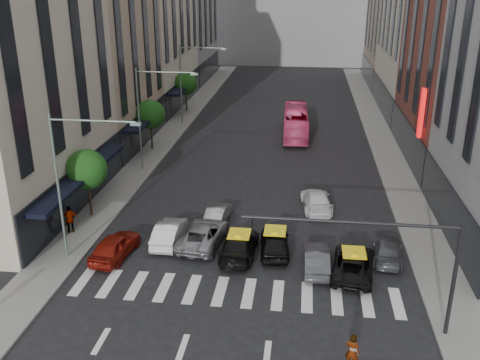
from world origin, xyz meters
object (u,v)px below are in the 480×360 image
(streetlamp_far, at_px, (189,74))
(pedestrian_far, at_px, (70,219))
(streetlamp_near, at_px, (72,169))
(streetlamp_mid, at_px, (149,106))
(bus, at_px, (296,122))
(taxi_left, at_px, (239,245))
(taxi_center, at_px, (275,242))
(car_red, at_px, (115,246))
(car_white_front, at_px, (169,232))

(streetlamp_far, xyz_separation_m, pedestrian_far, (-2.05, -28.82, -4.81))
(streetlamp_near, xyz_separation_m, streetlamp_mid, (0.00, 16.00, 0.00))
(streetlamp_near, distance_m, bus, 31.79)
(streetlamp_far, relative_size, bus, 0.84)
(taxi_left, distance_m, taxi_center, 2.26)
(car_red, distance_m, car_white_front, 3.67)
(car_red, xyz_separation_m, pedestrian_far, (-4.03, 2.65, 0.34))
(car_white_front, bearing_deg, car_red, 38.89)
(streetlamp_far, relative_size, taxi_left, 1.78)
(streetlamp_mid, distance_m, taxi_center, 18.77)
(streetlamp_mid, xyz_separation_m, bus, (12.35, 12.96, -4.42))
(streetlamp_mid, bearing_deg, streetlamp_far, 90.00)
(taxi_left, height_order, pedestrian_far, pedestrian_far)
(streetlamp_far, bearing_deg, streetlamp_mid, -90.00)
(taxi_left, xyz_separation_m, bus, (2.76, 27.28, 0.75))
(streetlamp_mid, bearing_deg, streetlamp_near, -90.00)
(car_white_front, relative_size, bus, 0.41)
(streetlamp_mid, xyz_separation_m, taxi_left, (9.59, -14.32, -5.17))
(bus, distance_m, pedestrian_far, 29.54)
(car_white_front, height_order, pedestrian_far, pedestrian_far)
(streetlamp_near, bearing_deg, taxi_left, 9.94)
(car_red, height_order, taxi_left, car_red)
(streetlamp_far, xyz_separation_m, bus, (12.35, -3.04, -4.42))
(bus, bearing_deg, streetlamp_mid, 44.41)
(streetlamp_mid, height_order, streetlamp_far, same)
(streetlamp_mid, relative_size, car_red, 2.02)
(streetlamp_far, height_order, taxi_left, streetlamp_far)
(car_white_front, height_order, bus, bus)
(car_red, bearing_deg, taxi_left, -164.10)
(pedestrian_far, bearing_deg, car_white_front, 152.44)
(streetlamp_near, distance_m, taxi_left, 11.03)
(bus, xyz_separation_m, pedestrian_far, (-14.40, -25.78, -0.39))
(taxi_left, relative_size, taxi_center, 1.14)
(pedestrian_far, bearing_deg, streetlamp_far, -118.65)
(streetlamp_near, xyz_separation_m, taxi_center, (11.77, 2.31, -5.15))
(streetlamp_near, height_order, streetlamp_far, same)
(streetlamp_mid, height_order, car_white_front, streetlamp_mid)
(streetlamp_mid, height_order, taxi_center, streetlamp_mid)
(streetlamp_near, distance_m, streetlamp_mid, 16.00)
(car_red, bearing_deg, streetlamp_far, -79.12)
(streetlamp_mid, distance_m, car_red, 16.42)
(streetlamp_mid, bearing_deg, car_white_front, -69.82)
(taxi_center, xyz_separation_m, bus, (0.58, 26.65, 0.73))
(streetlamp_near, relative_size, bus, 0.84)
(streetlamp_mid, xyz_separation_m, streetlamp_far, (0.00, 16.00, 0.00))
(streetlamp_far, xyz_separation_m, car_white_front, (4.84, -29.18, -5.18))
(streetlamp_far, relative_size, car_white_front, 2.04)
(car_red, relative_size, taxi_left, 0.88)
(car_red, bearing_deg, car_white_front, -134.08)
(car_red, relative_size, pedestrian_far, 2.34)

